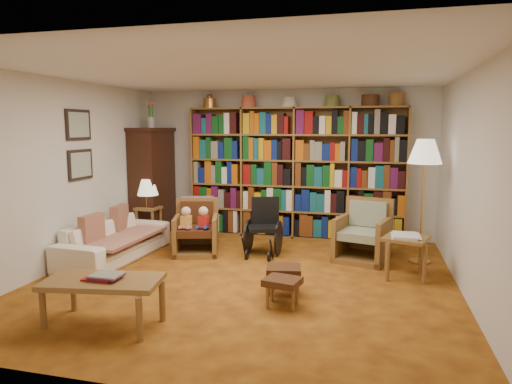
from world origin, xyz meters
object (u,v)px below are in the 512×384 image
(floor_lamp, at_px, (425,157))
(footstool_b, at_px, (282,283))
(side_table_papers, at_px, (406,243))
(side_table_lamp, at_px, (149,216))
(footstool_a, at_px, (284,272))
(coffee_table, at_px, (103,285))
(sofa, at_px, (115,240))
(armchair_leather, at_px, (198,230))
(armchair_sage, at_px, (362,236))
(wheelchair, at_px, (263,229))

(floor_lamp, distance_m, footstool_b, 2.83)
(floor_lamp, bearing_deg, side_table_papers, -109.39)
(side_table_papers, bearing_deg, side_table_lamp, 165.69)
(footstool_a, height_order, coffee_table, coffee_table)
(sofa, height_order, footstool_b, sofa)
(armchair_leather, bearing_deg, sofa, -148.71)
(armchair_leather, bearing_deg, floor_lamp, 4.63)
(coffee_table, bearing_deg, footstool_b, 29.09)
(armchair_leather, xyz_separation_m, armchair_sage, (2.40, 0.26, -0.01))
(armchair_leather, distance_m, wheelchair, 0.99)
(footstool_a, bearing_deg, side_table_lamp, 143.50)
(side_table_lamp, bearing_deg, wheelchair, -12.01)
(side_table_lamp, height_order, armchair_sage, armchair_sage)
(floor_lamp, bearing_deg, wheelchair, -176.93)
(footstool_b, height_order, coffee_table, coffee_table)
(wheelchair, bearing_deg, side_table_papers, -16.71)
(floor_lamp, distance_m, coffee_table, 4.37)
(side_table_lamp, xyz_separation_m, armchair_sage, (3.52, -0.32, -0.06))
(floor_lamp, distance_m, side_table_papers, 1.28)
(side_table_lamp, xyz_separation_m, armchair_leather, (1.12, -0.58, -0.05))
(armchair_leather, relative_size, wheelchair, 0.99)
(wheelchair, bearing_deg, armchair_sage, 4.95)
(wheelchair, xyz_separation_m, floor_lamp, (2.21, 0.12, 1.09))
(armchair_leather, xyz_separation_m, side_table_papers, (2.93, -0.45, 0.10))
(coffee_table, bearing_deg, sofa, 118.70)
(sofa, distance_m, side_table_papers, 3.96)
(footstool_a, bearing_deg, footstool_b, -81.21)
(floor_lamp, bearing_deg, sofa, -168.21)
(footstool_a, bearing_deg, armchair_leather, 138.22)
(footstool_b, distance_m, coffee_table, 1.78)
(sofa, xyz_separation_m, footstool_b, (2.65, -1.14, -0.03))
(sofa, xyz_separation_m, side_table_papers, (3.95, 0.17, 0.16))
(armchair_sage, relative_size, coffee_table, 0.76)
(armchair_leather, bearing_deg, armchair_sage, 6.26)
(footstool_b, bearing_deg, sofa, 156.64)
(sofa, bearing_deg, coffee_table, -148.13)
(side_table_papers, relative_size, coffee_table, 0.55)
(sofa, height_order, floor_lamp, floor_lamp)
(side_table_lamp, bearing_deg, coffee_table, -69.52)
(wheelchair, xyz_separation_m, coffee_table, (-0.89, -2.77, 0.01))
(armchair_leather, relative_size, floor_lamp, 0.49)
(floor_lamp, bearing_deg, side_table_lamp, 175.65)
(armchair_sage, xyz_separation_m, coffee_table, (-2.32, -2.89, 0.07))
(side_table_papers, distance_m, footstool_a, 1.67)
(side_table_lamp, bearing_deg, footstool_b, -40.49)
(footstool_b, bearing_deg, side_table_lamp, 139.51)
(sofa, bearing_deg, footstool_a, -103.79)
(coffee_table, bearing_deg, wheelchair, 72.11)
(sofa, xyz_separation_m, coffee_table, (1.10, -2.01, 0.12))
(sofa, relative_size, side_table_papers, 3.00)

